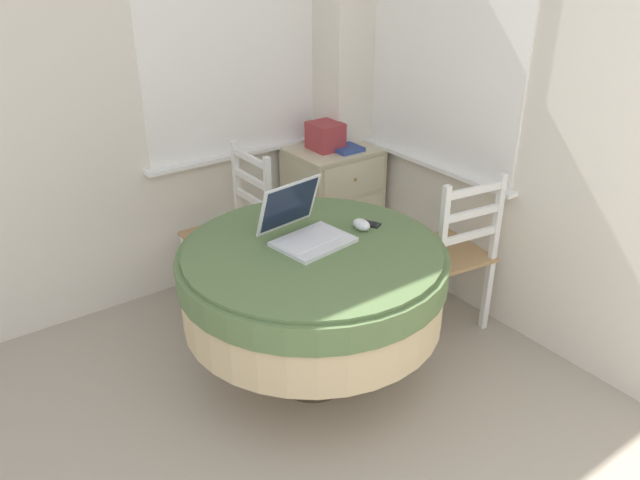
{
  "coord_description": "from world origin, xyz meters",
  "views": [
    {
      "loc": [
        -0.39,
        0.07,
        1.98
      ],
      "look_at": [
        1.16,
        2.21,
        0.66
      ],
      "focal_mm": 35.0,
      "sensor_mm": 36.0,
      "label": 1
    }
  ],
  "objects_px": {
    "round_dining_table": "(313,278)",
    "computer_mouse": "(361,225)",
    "dining_chair_near_right_window": "(450,254)",
    "corner_cabinet": "(333,204)",
    "laptop": "(305,229)",
    "dining_chair_near_back_window": "(234,233)",
    "storage_box": "(325,136)",
    "book_on_cabinet": "(345,148)",
    "cell_phone": "(368,223)"
  },
  "relations": [
    {
      "from": "computer_mouse",
      "to": "round_dining_table",
      "type": "bearing_deg",
      "value": -176.61
    },
    {
      "from": "round_dining_table",
      "to": "laptop",
      "type": "bearing_deg",
      "value": 77.22
    },
    {
      "from": "round_dining_table",
      "to": "storage_box",
      "type": "relative_size",
      "value": 6.22
    },
    {
      "from": "laptop",
      "to": "storage_box",
      "type": "xyz_separation_m",
      "value": [
        0.76,
        0.88,
        0.07
      ]
    },
    {
      "from": "book_on_cabinet",
      "to": "computer_mouse",
      "type": "bearing_deg",
      "value": -123.71
    },
    {
      "from": "laptop",
      "to": "dining_chair_near_right_window",
      "type": "xyz_separation_m",
      "value": [
        0.84,
        -0.12,
        -0.34
      ]
    },
    {
      "from": "laptop",
      "to": "cell_phone",
      "type": "distance_m",
      "value": 0.34
    },
    {
      "from": "round_dining_table",
      "to": "laptop",
      "type": "relative_size",
      "value": 3.25
    },
    {
      "from": "dining_chair_near_back_window",
      "to": "dining_chair_near_right_window",
      "type": "relative_size",
      "value": 1.0
    },
    {
      "from": "storage_box",
      "to": "book_on_cabinet",
      "type": "height_order",
      "value": "storage_box"
    },
    {
      "from": "corner_cabinet",
      "to": "laptop",
      "type": "bearing_deg",
      "value": -133.14
    },
    {
      "from": "cell_phone",
      "to": "dining_chair_near_right_window",
      "type": "relative_size",
      "value": 0.14
    },
    {
      "from": "cell_phone",
      "to": "book_on_cabinet",
      "type": "height_order",
      "value": "book_on_cabinet"
    },
    {
      "from": "dining_chair_near_right_window",
      "to": "storage_box",
      "type": "bearing_deg",
      "value": 94.89
    },
    {
      "from": "dining_chair_near_back_window",
      "to": "round_dining_table",
      "type": "bearing_deg",
      "value": -94.34
    },
    {
      "from": "round_dining_table",
      "to": "computer_mouse",
      "type": "relative_size",
      "value": 12.16
    },
    {
      "from": "dining_chair_near_back_window",
      "to": "storage_box",
      "type": "xyz_separation_m",
      "value": [
        0.71,
        0.09,
        0.41
      ]
    },
    {
      "from": "laptop",
      "to": "computer_mouse",
      "type": "bearing_deg",
      "value": -14.27
    },
    {
      "from": "dining_chair_near_back_window",
      "to": "corner_cabinet",
      "type": "xyz_separation_m",
      "value": [
        0.77,
        0.09,
        -0.05
      ]
    },
    {
      "from": "computer_mouse",
      "to": "dining_chair_near_back_window",
      "type": "xyz_separation_m",
      "value": [
        -0.23,
        0.85,
        -0.31
      ]
    },
    {
      "from": "dining_chair_near_right_window",
      "to": "corner_cabinet",
      "type": "xyz_separation_m",
      "value": [
        -0.03,
        0.99,
        -0.05
      ]
    },
    {
      "from": "storage_box",
      "to": "dining_chair_near_right_window",
      "type": "bearing_deg",
      "value": -85.11
    },
    {
      "from": "cell_phone",
      "to": "storage_box",
      "type": "xyz_separation_m",
      "value": [
        0.42,
        0.92,
        0.12
      ]
    },
    {
      "from": "laptop",
      "to": "dining_chair_near_back_window",
      "type": "height_order",
      "value": "laptop"
    },
    {
      "from": "laptop",
      "to": "dining_chair_near_back_window",
      "type": "xyz_separation_m",
      "value": [
        0.05,
        0.78,
        -0.34
      ]
    },
    {
      "from": "cell_phone",
      "to": "storage_box",
      "type": "distance_m",
      "value": 1.02
    },
    {
      "from": "computer_mouse",
      "to": "dining_chair_near_right_window",
      "type": "height_order",
      "value": "dining_chair_near_right_window"
    },
    {
      "from": "computer_mouse",
      "to": "cell_phone",
      "type": "relative_size",
      "value": 0.81
    },
    {
      "from": "book_on_cabinet",
      "to": "corner_cabinet",
      "type": "bearing_deg",
      "value": 108.71
    },
    {
      "from": "dining_chair_near_back_window",
      "to": "book_on_cabinet",
      "type": "distance_m",
      "value": 0.87
    },
    {
      "from": "computer_mouse",
      "to": "dining_chair_near_back_window",
      "type": "bearing_deg",
      "value": 104.82
    },
    {
      "from": "round_dining_table",
      "to": "dining_chair_near_right_window",
      "type": "height_order",
      "value": "dining_chair_near_right_window"
    },
    {
      "from": "computer_mouse",
      "to": "dining_chair_near_right_window",
      "type": "xyz_separation_m",
      "value": [
        0.57,
        -0.05,
        -0.31
      ]
    },
    {
      "from": "computer_mouse",
      "to": "laptop",
      "type": "bearing_deg",
      "value": 165.73
    },
    {
      "from": "laptop",
      "to": "book_on_cabinet",
      "type": "distance_m",
      "value": 1.16
    },
    {
      "from": "cell_phone",
      "to": "book_on_cabinet",
      "type": "xyz_separation_m",
      "value": [
        0.51,
        0.84,
        0.05
      ]
    },
    {
      "from": "computer_mouse",
      "to": "storage_box",
      "type": "distance_m",
      "value": 1.07
    },
    {
      "from": "dining_chair_near_right_window",
      "to": "computer_mouse",
      "type": "bearing_deg",
      "value": 174.83
    },
    {
      "from": "corner_cabinet",
      "to": "computer_mouse",
      "type": "bearing_deg",
      "value": -120.06
    },
    {
      "from": "round_dining_table",
      "to": "corner_cabinet",
      "type": "distance_m",
      "value": 1.29
    },
    {
      "from": "cell_phone",
      "to": "dining_chair_near_back_window",
      "type": "height_order",
      "value": "dining_chair_near_back_window"
    },
    {
      "from": "laptop",
      "to": "cell_phone",
      "type": "xyz_separation_m",
      "value": [
        0.33,
        -0.05,
        -0.05
      ]
    },
    {
      "from": "round_dining_table",
      "to": "corner_cabinet",
      "type": "relative_size",
      "value": 1.57
    },
    {
      "from": "corner_cabinet",
      "to": "book_on_cabinet",
      "type": "xyz_separation_m",
      "value": [
        0.03,
        -0.08,
        0.39
      ]
    },
    {
      "from": "dining_chair_near_back_window",
      "to": "corner_cabinet",
      "type": "relative_size",
      "value": 1.18
    },
    {
      "from": "round_dining_table",
      "to": "cell_phone",
      "type": "bearing_deg",
      "value": 6.59
    },
    {
      "from": "dining_chair_near_back_window",
      "to": "storage_box",
      "type": "distance_m",
      "value": 0.83
    },
    {
      "from": "dining_chair_near_right_window",
      "to": "corner_cabinet",
      "type": "height_order",
      "value": "dining_chair_near_right_window"
    },
    {
      "from": "computer_mouse",
      "to": "cell_phone",
      "type": "bearing_deg",
      "value": 20.72
    },
    {
      "from": "laptop",
      "to": "dining_chair_near_back_window",
      "type": "bearing_deg",
      "value": 86.61
    }
  ]
}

